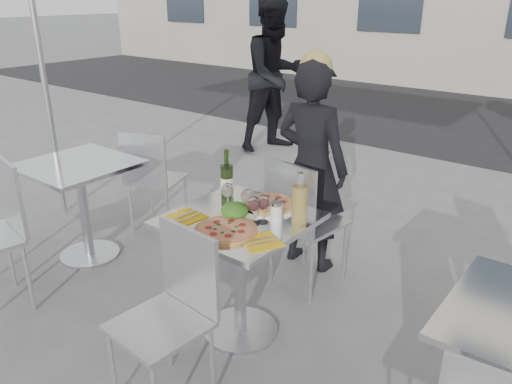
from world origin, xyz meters
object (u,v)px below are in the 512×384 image
Objects in this scene: main_table at (239,252)px; woman_diner at (311,168)px; wineglass_white_a at (228,191)px; salad_plate at (235,212)px; pizza_far at (269,204)px; sugar_shaker at (276,212)px; side_chair_lfar at (151,174)px; pedestrian_a at (276,75)px; wineglass_white_b at (247,197)px; napkin_right at (261,241)px; wine_bottle at (227,179)px; chair_far at (300,214)px; pizza_near at (226,230)px; wineglass_red_a at (254,205)px; carafe at (300,205)px; wineglass_red_b at (263,203)px; chair_near at (174,303)px; side_table_left at (81,190)px; napkin_left at (186,217)px.

woman_diner is (-0.13, 0.95, 0.21)m from main_table.
salad_plate is at bearing -31.99° from wineglass_white_a.
sugar_shaker reaches higher than pizza_far.
pedestrian_a reaches higher than side_chair_lfar.
napkin_right is at bearing -38.38° from wineglass_white_b.
wine_bottle is at bearing 175.19° from napkin_right.
wineglass_white_a is at bearing 86.45° from chair_far.
salad_plate is (-0.01, -0.02, 0.25)m from main_table.
chair_far reaches higher than pizza_near.
wine_bottle is at bearing 81.63° from woman_diner.
pedestrian_a is 3.85m from wineglass_red_a.
wineglass_white_a reaches higher than pizza_far.
woman_diner reaches higher than carafe.
pedestrian_a is at bearing 121.25° from wine_bottle.
carafe is 1.84× the size of wineglass_red_a.
wine_bottle reaches higher than carafe.
wineglass_white_b is at bearing 138.63° from side_chair_lfar.
pedestrian_a is 11.85× the size of wineglass_red_a.
side_chair_lfar is 5.52× the size of wineglass_red_b.
wineglass_white_b and wineglass_red_a have the same top height.
chair_near is 4.29m from pedestrian_a.
chair_far is 0.67m from wineglass_white_a.
wineglass_red_a is at bearing -125.59° from sugar_shaker.
side_chair_lfar is 1.36m from woman_diner.
pizza_near is at bearing -71.03° from main_table.
salad_plate is 0.36m from carafe.
pizza_near is at bearing -80.41° from wineglass_white_b.
pedestrian_a is at bearing 121.77° from wineglass_white_a.
wineglass_red_b is at bearing 69.74° from pizza_near.
chair_near is 1.00× the size of side_chair_lfar.
woman_diner is 0.76m from pizza_far.
salad_plate reaches higher than side_table_left.
wineglass_white_a reaches higher than pizza_near.
wineglass_red_a is 0.39m from napkin_left.
sugar_shaker is at bearing 137.55° from napkin_right.
side_table_left is 1.57m from pizza_far.
carafe reaches higher than wineglass_white_a.
pizza_near is at bearing -110.26° from wineglass_red_b.
wineglass_red_b reaches higher than main_table.
wineglass_white_a is (0.12, -0.13, -0.00)m from wine_bottle.
wine_bottle is 0.17m from wineglass_white_a.
wineglass_white_b is 0.11m from wineglass_red_b.
sugar_shaker is at bearing 49.12° from wineglass_red_b.
woman_diner reaches higher than chair_near.
pizza_far is at bearing 76.03° from salad_plate.
main_table is at bearing 0.00° from side_table_left.
pizza_far is 0.23m from wineglass_red_b.
wineglass_white_a is (1.31, -0.55, 0.34)m from side_chair_lfar.
wineglass_white_a is (-0.17, 0.59, 0.34)m from chair_near.
chair_far is at bearing 97.21° from chair_near.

